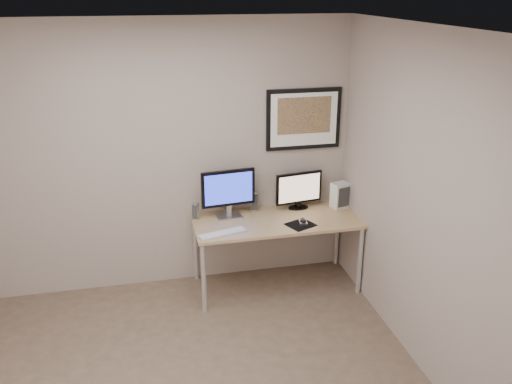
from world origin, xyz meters
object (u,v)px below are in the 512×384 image
keyboard (222,233)px  framed_art (304,119)px  monitor_large (228,191)px  speaker_left (196,211)px  speaker_right (255,201)px  fan_unit (340,195)px  monitor_tv (299,190)px  desk (276,225)px

keyboard → framed_art: bearing=15.9°
monitor_large → speaker_left: bearing=169.9°
speaker_right → fan_unit: (0.86, -0.11, 0.03)m
monitor_large → speaker_right: size_ratio=2.62×
speaker_right → keyboard: bearing=-126.2°
framed_art → monitor_tv: 0.70m
speaker_right → framed_art: bearing=11.2°
speaker_left → framed_art: bearing=30.1°
desk → fan_unit: (0.71, 0.16, 0.20)m
monitor_large → speaker_left: size_ratio=3.17×
monitor_tv → fan_unit: size_ratio=1.88×
framed_art → speaker_right: bearing=-172.9°
fan_unit → keyboard: bearing=180.0°
desk → speaker_right: size_ratio=7.98×
desk → speaker_left: size_ratio=9.65×
desk → speaker_left: speaker_left is taller
desk → framed_art: 1.07m
speaker_right → fan_unit: 0.87m
desk → speaker_left: bearing=166.6°
monitor_large → keyboard: size_ratio=1.16×
speaker_right → monitor_large: bearing=-154.4°
desk → keyboard: keyboard is taller
desk → speaker_right: (-0.16, 0.27, 0.17)m
desk → speaker_right: speaker_right is taller
framed_art → keyboard: framed_art is taller
keyboard → fan_unit: (1.27, 0.37, 0.12)m
speaker_left → fan_unit: bearing=21.4°
speaker_left → keyboard: speaker_left is taller
keyboard → desk: bearing=5.8°
framed_art → monitor_large: bearing=-167.5°
monitor_tv → speaker_right: size_ratio=2.43×
keyboard → speaker_right: bearing=34.8°
framed_art → speaker_left: bearing=-172.2°
keyboard → fan_unit: size_ratio=1.75×
monitor_large → monitor_tv: size_ratio=1.08×
desk → framed_art: framed_art is taller
desk → monitor_large: bearing=160.3°
keyboard → fan_unit: bearing=1.3°
framed_art → monitor_large: framed_art is taller
desk → monitor_tv: monitor_tv is taller
speaker_left → fan_unit: (1.46, -0.02, 0.05)m
speaker_left → keyboard: 0.44m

